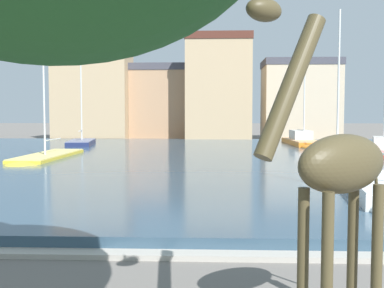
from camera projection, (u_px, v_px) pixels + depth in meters
The scene contains 12 objects.
harbor_water at pixel (166, 158), 30.74m from camera, with size 76.28×40.82×0.38m, color #334C60.
quay_edge_coping at pixel (75, 254), 10.15m from camera, with size 76.28×0.50×0.12m, color #ADA89E.
giraffe_statue at pixel (336, 171), 6.25m from camera, with size 2.32×1.90×4.61m.
sailboat_yellow at pixel (44, 159), 28.40m from camera, with size 2.16×9.48×7.51m.
sailboat_teal at pixel (337, 159), 26.97m from camera, with size 4.14×8.53×9.08m.
sailboat_navy at pixel (82, 144), 41.45m from camera, with size 2.86×6.89×9.03m.
sailboat_orange at pixel (304, 143), 40.98m from camera, with size 2.44×9.57×6.43m.
sailboat_red at pixel (383, 152), 30.88m from camera, with size 3.28×6.19×9.44m.
townhouse_end_terrace at pixel (93, 89), 54.24m from camera, with size 8.64×6.06×12.08m.
townhouse_tall_gabled at pixel (164, 103), 56.89m from camera, with size 7.63×7.57×8.95m.
townhouse_corner_house at pixel (218, 89), 53.20m from camera, with size 7.32×8.08×11.85m.
townhouse_narrow_midrow at pixel (300, 100), 55.24m from camera, with size 8.88×6.28×9.46m.
Camera 1 is at (2.96, -3.06, 3.12)m, focal length 43.50 mm.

